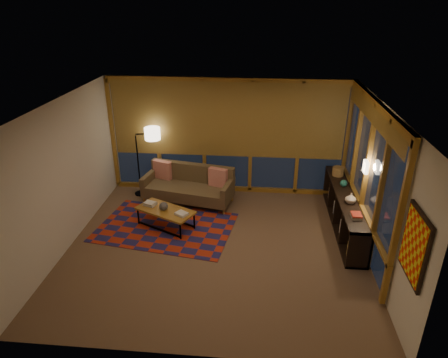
# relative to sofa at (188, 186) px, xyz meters

# --- Properties ---
(floor) EXTENTS (5.50, 5.00, 0.01)m
(floor) POSITION_rel_sofa_xyz_m (0.83, -1.75, -0.41)
(floor) COLOR #765F4A
(floor) RESTS_ON ground
(ceiling) EXTENTS (5.50, 5.00, 0.01)m
(ceiling) POSITION_rel_sofa_xyz_m (0.83, -1.75, 2.29)
(ceiling) COLOR beige
(ceiling) RESTS_ON walls
(walls) EXTENTS (5.51, 5.01, 2.70)m
(walls) POSITION_rel_sofa_xyz_m (0.83, -1.75, 0.94)
(walls) COLOR silver
(walls) RESTS_ON floor
(window_wall_back) EXTENTS (5.30, 0.16, 2.60)m
(window_wall_back) POSITION_rel_sofa_xyz_m (0.83, 0.68, 0.94)
(window_wall_back) COLOR #AE8031
(window_wall_back) RESTS_ON walls
(window_wall_right) EXTENTS (0.16, 3.70, 2.60)m
(window_wall_right) POSITION_rel_sofa_xyz_m (3.51, -1.15, 0.94)
(window_wall_right) COLOR #AE8031
(window_wall_right) RESTS_ON walls
(wall_art) EXTENTS (0.06, 0.74, 0.94)m
(wall_art) POSITION_rel_sofa_xyz_m (3.54, -3.60, 1.04)
(wall_art) COLOR red
(wall_art) RESTS_ON walls
(wall_sconce) EXTENTS (0.12, 0.18, 0.22)m
(wall_sconce) POSITION_rel_sofa_xyz_m (3.45, -1.30, 1.14)
(wall_sconce) COLOR #FFEDCC
(wall_sconce) RESTS_ON walls
(sofa) EXTENTS (2.10, 1.19, 0.81)m
(sofa) POSITION_rel_sofa_xyz_m (0.00, 0.00, 0.00)
(sofa) COLOR brown
(sofa) RESTS_ON floor
(pillow_left) EXTENTS (0.46, 0.29, 0.44)m
(pillow_left) POSITION_rel_sofa_xyz_m (-0.64, 0.36, 0.22)
(pillow_left) COLOR red
(pillow_left) RESTS_ON sofa
(pillow_right) EXTENTS (0.45, 0.27, 0.42)m
(pillow_right) POSITION_rel_sofa_xyz_m (0.68, 0.06, 0.21)
(pillow_right) COLOR red
(pillow_right) RESTS_ON sofa
(area_rug) EXTENTS (2.90, 2.16, 0.01)m
(area_rug) POSITION_rel_sofa_xyz_m (-0.27, -1.14, -0.40)
(area_rug) COLOR #AE2C16
(area_rug) RESTS_ON floor
(coffee_table) EXTENTS (1.30, 1.01, 0.39)m
(coffee_table) POSITION_rel_sofa_xyz_m (-0.26, -1.11, -0.21)
(coffee_table) COLOR #AE8031
(coffee_table) RESTS_ON floor
(book_stack_a) EXTENTS (0.29, 0.26, 0.07)m
(book_stack_a) POSITION_rel_sofa_xyz_m (-0.62, -0.95, 0.02)
(book_stack_a) COLOR silver
(book_stack_a) RESTS_ON coffee_table
(book_stack_b) EXTENTS (0.34, 0.32, 0.05)m
(book_stack_b) POSITION_rel_sofa_xyz_m (0.10, -1.28, 0.01)
(book_stack_b) COLOR silver
(book_stack_b) RESTS_ON coffee_table
(ceramic_pot) EXTENTS (0.23, 0.23, 0.17)m
(ceramic_pot) POSITION_rel_sofa_xyz_m (-0.29, -1.12, 0.07)
(ceramic_pot) COLOR black
(ceramic_pot) RESTS_ON coffee_table
(floor_lamp) EXTENTS (0.61, 0.47, 1.63)m
(floor_lamp) POSITION_rel_sofa_xyz_m (-1.20, 0.30, 0.41)
(floor_lamp) COLOR black
(floor_lamp) RESTS_ON floor
(bookshelf) EXTENTS (0.40, 2.90, 0.72)m
(bookshelf) POSITION_rel_sofa_xyz_m (3.32, -0.75, -0.04)
(bookshelf) COLOR black
(bookshelf) RESTS_ON floor
(basket) EXTENTS (0.31, 0.31, 0.19)m
(basket) POSITION_rel_sofa_xyz_m (3.30, 0.17, 0.41)
(basket) COLOR olive
(basket) RESTS_ON bookshelf
(teal_bowl) EXTENTS (0.18, 0.18, 0.15)m
(teal_bowl) POSITION_rel_sofa_xyz_m (3.32, -0.40, 0.39)
(teal_bowl) COLOR #206859
(teal_bowl) RESTS_ON bookshelf
(vase) EXTENTS (0.22, 0.22, 0.21)m
(vase) POSITION_rel_sofa_xyz_m (3.32, -1.13, 0.42)
(vase) COLOR #BFAD97
(vase) RESTS_ON bookshelf
(shelf_book_stack) EXTENTS (0.23, 0.28, 0.07)m
(shelf_book_stack) POSITION_rel_sofa_xyz_m (3.32, -1.66, 0.35)
(shelf_book_stack) COLOR silver
(shelf_book_stack) RESTS_ON bookshelf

